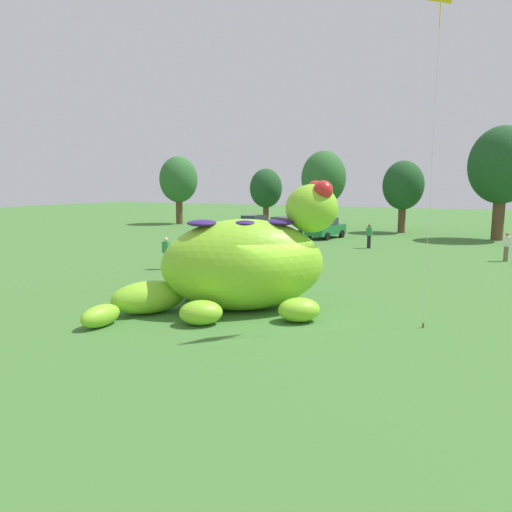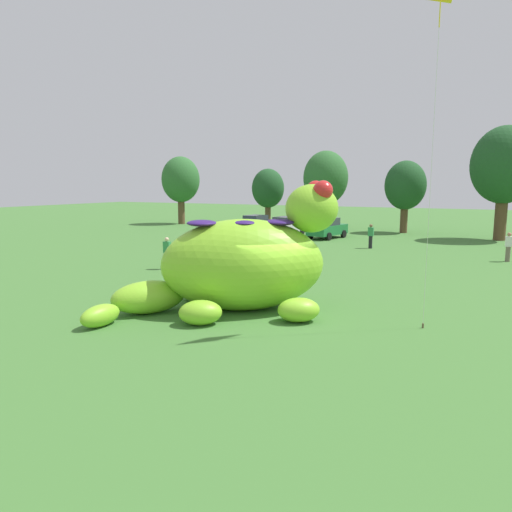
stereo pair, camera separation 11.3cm
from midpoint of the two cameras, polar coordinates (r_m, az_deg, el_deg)
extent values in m
plane|color=#427533|center=(16.85, 2.35, -6.86)|extent=(160.00, 160.00, 0.00)
ellipsoid|color=#8CD12D|center=(16.99, -1.32, -1.06)|extent=(6.44, 5.73, 3.28)
ellipsoid|color=#8CD12D|center=(17.25, 6.88, 5.68)|extent=(2.55, 2.51, 1.73)
sphere|color=red|center=(17.76, 7.33, 7.85)|extent=(0.69, 0.69, 0.69)
sphere|color=red|center=(16.85, 8.21, 7.79)|extent=(0.69, 0.69, 0.69)
ellipsoid|color=navy|center=(17.01, 3.05, 4.06)|extent=(1.61, 1.68, 0.22)
ellipsoid|color=navy|center=(16.80, -1.34, 4.02)|extent=(1.61, 1.68, 0.22)
ellipsoid|color=navy|center=(16.69, -6.32, 3.93)|extent=(1.61, 1.68, 0.22)
ellipsoid|color=#8CD12D|center=(19.24, 2.77, -3.68)|extent=(1.72, 1.62, 0.80)
ellipsoid|color=#8CD12D|center=(15.79, 5.33, -6.44)|extent=(1.72, 1.62, 0.80)
ellipsoid|color=#8CD12D|center=(18.76, -6.82, -4.05)|extent=(1.72, 1.62, 0.80)
ellipsoid|color=#8CD12D|center=(15.50, -6.46, -6.74)|extent=(1.72, 1.62, 0.80)
ellipsoid|color=#8CD12D|center=(17.13, -12.54, -4.82)|extent=(2.57, 2.90, 1.15)
ellipsoid|color=#8CD12D|center=(16.02, -17.95, -6.80)|extent=(0.79, 1.54, 0.70)
cube|color=#2347B7|center=(43.29, 0.14, 3.60)|extent=(2.20, 4.28, 0.80)
cube|color=#2D333D|center=(43.11, 0.03, 4.51)|extent=(1.73, 2.14, 0.60)
cylinder|color=black|center=(44.85, 0.14, 3.26)|extent=(0.32, 0.67, 0.64)
cylinder|color=black|center=(43.93, 1.99, 3.15)|extent=(0.32, 0.67, 0.64)
cylinder|color=black|center=(42.77, -1.76, 3.00)|extent=(0.32, 0.67, 0.64)
cylinder|color=black|center=(41.80, 0.14, 2.87)|extent=(0.32, 0.67, 0.64)
cube|color=white|center=(41.23, 3.72, 3.33)|extent=(2.08, 4.24, 0.80)
cube|color=#2D333D|center=(41.04, 3.63, 4.29)|extent=(1.68, 2.10, 0.60)
cylinder|color=black|center=(42.78, 3.52, 2.99)|extent=(0.30, 0.66, 0.64)
cylinder|color=black|center=(42.00, 5.56, 2.86)|extent=(0.30, 0.66, 0.64)
cylinder|color=black|center=(40.58, 1.80, 2.70)|extent=(0.30, 0.66, 0.64)
cylinder|color=black|center=(39.75, 3.92, 2.56)|extent=(0.30, 0.66, 0.64)
cube|color=#1E7238|center=(40.27, 8.62, 3.13)|extent=(2.48, 4.36, 0.80)
cube|color=#2D333D|center=(40.08, 8.54, 4.11)|extent=(1.86, 2.23, 0.60)
cylinder|color=black|center=(41.83, 8.46, 2.78)|extent=(0.36, 0.67, 0.64)
cylinder|color=black|center=(41.02, 10.52, 2.62)|extent=(0.36, 0.67, 0.64)
cylinder|color=black|center=(39.65, 6.63, 2.50)|extent=(0.36, 0.67, 0.64)
cylinder|color=black|center=(38.80, 8.78, 2.33)|extent=(0.36, 0.67, 0.64)
cylinder|color=brown|center=(55.10, -8.86, 5.21)|extent=(0.76, 0.76, 2.67)
ellipsoid|color=#2D662D|center=(55.01, -8.95, 9.04)|extent=(4.27, 4.27, 5.12)
cylinder|color=brown|center=(51.50, 1.49, 4.80)|extent=(0.62, 0.62, 2.16)
ellipsoid|color=#1E4C23|center=(51.39, 1.51, 8.11)|extent=(3.45, 3.45, 4.15)
cylinder|color=brown|center=(47.66, 8.31, 4.74)|extent=(0.78, 0.78, 2.72)
ellipsoid|color=#2D662D|center=(47.56, 8.41, 9.25)|extent=(4.35, 4.35, 5.22)
cylinder|color=brown|center=(46.47, 17.34, 4.11)|extent=(0.67, 0.67, 2.34)
ellipsoid|color=#1E4C23|center=(46.35, 17.52, 8.08)|extent=(3.74, 3.74, 4.49)
cylinder|color=brown|center=(43.12, 27.29, 3.80)|extent=(0.91, 0.91, 3.19)
ellipsoid|color=#1E4C23|center=(43.05, 27.69, 9.65)|extent=(5.11, 5.11, 6.13)
cylinder|color=black|center=(34.55, 13.64, 1.63)|extent=(0.26, 0.26, 0.88)
cube|color=#338C4C|center=(34.47, 13.68, 2.85)|extent=(0.38, 0.22, 0.60)
sphere|color=brown|center=(34.44, 13.70, 3.54)|extent=(0.22, 0.22, 0.22)
cylinder|color=#726656|center=(31.50, 28.01, 0.20)|extent=(0.26, 0.26, 0.88)
cube|color=white|center=(31.41, 28.11, 1.53)|extent=(0.38, 0.22, 0.60)
sphere|color=#9E7051|center=(31.37, 28.16, 2.30)|extent=(0.22, 0.22, 0.22)
cylinder|color=#2D334C|center=(25.76, -10.44, -0.59)|extent=(0.26, 0.26, 0.88)
cube|color=#338C4C|center=(25.65, -10.48, 1.04)|extent=(0.38, 0.22, 0.60)
sphere|color=beige|center=(25.60, -10.51, 1.97)|extent=(0.22, 0.22, 0.22)
cylinder|color=#726656|center=(27.61, -0.67, 0.16)|extent=(0.26, 0.26, 0.88)
cube|color=red|center=(27.51, -0.67, 1.69)|extent=(0.38, 0.22, 0.60)
sphere|color=brown|center=(27.46, -0.67, 2.56)|extent=(0.22, 0.22, 0.22)
cylinder|color=brown|center=(16.05, 19.55, -7.87)|extent=(0.06, 0.06, 0.15)
cylinder|color=silver|center=(15.45, 20.53, 11.06)|extent=(0.01, 0.01, 10.29)
cylinder|color=yellow|center=(16.24, 21.41, 26.18)|extent=(0.03, 0.03, 1.20)
camera|label=1|loc=(0.06, -89.82, 0.03)|focal=33.41mm
camera|label=2|loc=(0.06, 90.18, -0.03)|focal=33.41mm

